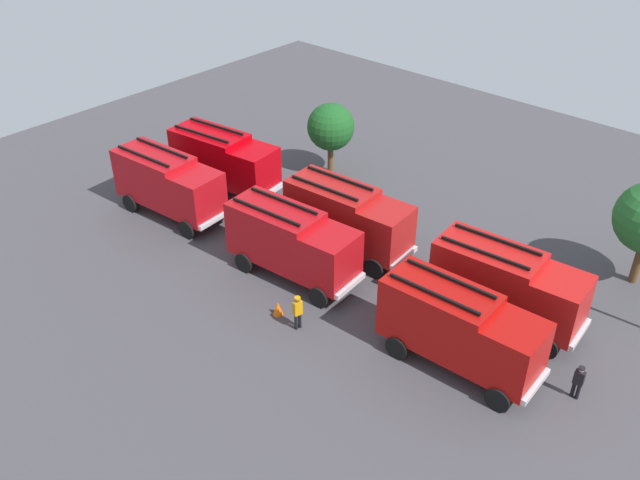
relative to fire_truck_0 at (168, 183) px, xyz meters
The scene contains 14 objects.
ground_plane 10.38m from the fire_truck_0, 12.45° to the left, with size 56.17×56.17×0.00m, color #423F44.
fire_truck_0 is the anchor object (origin of this frame).
fire_truck_1 9.68m from the fire_truck_0, ahead, with size 7.38×3.24×3.88m.
fire_truck_2 19.62m from the fire_truck_0, ahead, with size 7.30×3.01×3.88m.
fire_truck_3 4.24m from the fire_truck_0, 89.14° to the left, with size 7.46×3.51×3.88m.
fire_truck_4 11.00m from the fire_truck_0, 21.70° to the left, with size 7.36×3.18×3.88m.
fire_truck_5 20.08m from the fire_truck_0, 12.52° to the left, with size 7.38×3.26×3.88m.
firefighter_0 21.61m from the fire_truck_0, 20.53° to the left, with size 0.26×0.43×1.61m.
firefighter_1 13.09m from the fire_truck_0, 11.36° to the right, with size 0.33×0.46×1.82m.
firefighter_2 13.63m from the fire_truck_0, 30.89° to the left, with size 0.48×0.38×1.75m.
firefighter_3 24.51m from the fire_truck_0, ahead, with size 0.43×0.27×1.67m.
firefighter_4 16.51m from the fire_truck_0, 20.13° to the left, with size 0.48×0.45×1.70m.
tree_0 11.10m from the fire_truck_0, 72.05° to the left, with size 3.06×3.06×4.75m.
traffic_cone_0 11.76m from the fire_truck_0, 12.24° to the right, with size 0.51×0.51×0.72m, color #F2600C.
Camera 1 is at (20.09, -22.48, 21.06)m, focal length 38.32 mm.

